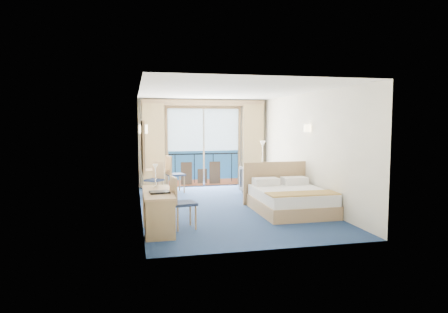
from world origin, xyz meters
The scene contains 22 objects.
floor centered at (0.00, 0.00, 0.00)m, with size 6.50×6.50×0.00m, color navy.
room_walls centered at (0.00, 0.00, 1.78)m, with size 4.04×6.54×2.72m.
balcony_door centered at (-0.01, 3.22, 1.14)m, with size 2.36×0.03×2.52m.
curtain_left centered at (-1.55, 3.07, 1.28)m, with size 0.65×0.22×2.55m, color tan.
curtain_right centered at (1.55, 3.07, 1.28)m, with size 0.65×0.22×2.55m, color tan.
pelmet centered at (0.00, 3.10, 2.58)m, with size 3.80×0.25×0.18m, color tan.
mirror centered at (-1.97, -1.50, 1.55)m, with size 0.05×1.25×0.95m.
wall_print centered at (-1.97, 0.45, 1.60)m, with size 0.04×0.42×0.52m.
sconce_left centered at (-1.94, -0.60, 1.85)m, with size 0.18×0.18×0.18m, color #FFE7B2.
sconce_right centered at (1.94, -0.15, 1.85)m, with size 0.18×0.18×0.18m, color #FFE7B2.
bed centered at (1.23, -0.82, 0.29)m, with size 1.64×1.95×1.03m.
nightstand centered at (1.79, 0.51, 0.25)m, with size 0.38×0.37×0.50m, color #A58357.
phone centered at (1.78, 0.47, 0.54)m, with size 0.17×0.13×0.08m, color white.
armchair centered at (1.21, 1.30, 0.40)m, with size 0.85×0.87×0.79m, color #444852.
floor_lamp centered at (1.62, 2.27, 1.09)m, with size 0.20×0.20×1.44m.
desk centered at (-1.73, -2.09, 0.40)m, with size 0.53×1.54×0.72m.
desk_chair centered at (-1.33, -1.70, 0.56)m, with size 0.50×0.49×0.99m.
folder centered at (-1.70, -1.86, 0.74)m, with size 0.35×0.26×0.03m, color black.
desk_lamp centered at (-1.74, -1.24, 1.05)m, with size 0.12×0.12×0.44m.
round_table centered at (-1.49, 2.26, 0.50)m, with size 0.73×0.73×0.66m.
table_chair_a centered at (-1.07, 2.20, 0.59)m, with size 0.56×0.55×1.05m.
table_chair_b centered at (-1.56, 1.72, 0.52)m, with size 0.57×0.57×0.93m.
Camera 1 is at (-2.15, -9.05, 2.00)m, focal length 32.00 mm.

